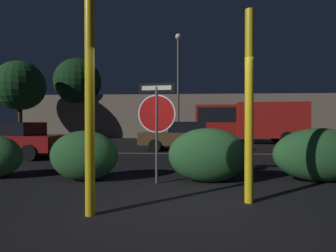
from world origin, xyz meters
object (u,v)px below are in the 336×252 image
at_px(hedge_bush_2, 208,155).
at_px(delivery_truck, 246,120).
at_px(yellow_pole_right, 249,106).
at_px(stop_sign, 157,114).
at_px(yellow_pole_left, 90,103).
at_px(street_lamp, 178,76).
at_px(passing_car_1, 16,140).
at_px(tree_1, 78,82).
at_px(hedge_bush_3, 320,155).
at_px(tree_0, 20,86).
at_px(hedge_bush_1, 84,156).
at_px(passing_car_2, 186,136).

height_order(hedge_bush_2, delivery_truck, delivery_truck).
bearing_deg(yellow_pole_right, stop_sign, 142.40).
relative_size(yellow_pole_left, street_lamp, 0.45).
height_order(passing_car_1, tree_1, tree_1).
distance_m(yellow_pole_right, hedge_bush_3, 2.89).
relative_size(stop_sign, passing_car_1, 0.56).
xyz_separation_m(yellow_pole_right, street_lamp, (-1.51, 13.20, 2.87)).
xyz_separation_m(stop_sign, tree_0, (-12.46, 14.23, 2.76)).
distance_m(hedge_bush_1, passing_car_1, 5.79).
height_order(passing_car_1, delivery_truck, delivery_truck).
bearing_deg(tree_0, hedge_bush_2, -45.83).
distance_m(hedge_bush_3, street_lamp, 12.61).
distance_m(delivery_truck, tree_0, 17.63).
xyz_separation_m(passing_car_2, tree_1, (-10.12, 11.11, 4.56)).
bearing_deg(passing_car_1, yellow_pole_right, -119.87).
height_order(yellow_pole_left, tree_0, tree_0).
xyz_separation_m(hedge_bush_1, passing_car_1, (-4.28, 3.90, 0.10)).
height_order(hedge_bush_2, tree_1, tree_1).
bearing_deg(hedge_bush_2, street_lamp, 94.62).
bearing_deg(hedge_bush_2, tree_0, 134.17).
height_order(hedge_bush_1, tree_1, tree_1).
relative_size(hedge_bush_1, passing_car_2, 0.35).
bearing_deg(hedge_bush_3, yellow_pole_right, -139.63).
height_order(hedge_bush_1, delivery_truck, delivery_truck).
xyz_separation_m(hedge_bush_3, street_lamp, (-3.57, 11.45, 3.90)).
height_order(delivery_truck, tree_0, tree_0).
height_order(yellow_pole_left, hedge_bush_3, yellow_pole_left).
bearing_deg(street_lamp, yellow_pole_left, -94.12).
distance_m(passing_car_2, tree_1, 15.70).
height_order(yellow_pole_right, hedge_bush_3, yellow_pole_right).
bearing_deg(stop_sign, yellow_pole_left, -103.98).
bearing_deg(delivery_truck, hedge_bush_2, 166.41).
bearing_deg(delivery_truck, tree_0, 86.27).
height_order(yellow_pole_right, passing_car_2, yellow_pole_right).
bearing_deg(yellow_pole_left, passing_car_1, 130.38).
relative_size(yellow_pole_left, yellow_pole_right, 1.01).
xyz_separation_m(hedge_bush_3, tree_0, (-16.25, 13.83, 3.72)).
distance_m(hedge_bush_2, delivery_truck, 12.43).
bearing_deg(hedge_bush_2, hedge_bush_1, -179.52).
relative_size(yellow_pole_right, tree_0, 0.53).
xyz_separation_m(hedge_bush_1, hedge_bush_2, (2.93, 0.02, 0.03)).
distance_m(passing_car_1, delivery_truck, 13.50).
distance_m(stop_sign, yellow_pole_right, 2.20).
height_order(yellow_pole_right, tree_0, tree_0).
relative_size(stop_sign, street_lamp, 0.31).
bearing_deg(yellow_pole_left, hedge_bush_2, 49.95).
distance_m(hedge_bush_2, tree_0, 19.91).
xyz_separation_m(passing_car_2, delivery_truck, (4.11, 4.86, 0.84)).
relative_size(hedge_bush_3, delivery_truck, 0.30).
height_order(hedge_bush_1, tree_0, tree_0).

